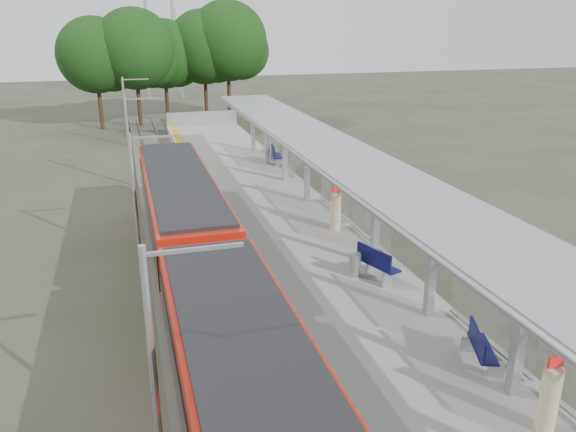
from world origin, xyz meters
The scene contains 14 objects.
trackbed centered at (-4.50, 20.00, 0.12)m, with size 3.00×70.00×0.24m, color #59544C.
platform centered at (0.00, 20.00, 0.50)m, with size 6.00×50.00×1.00m, color gray.
tactile_strip centered at (-2.55, 20.00, 1.01)m, with size 0.60×50.00×0.02m, color gold.
end_fence centered at (0.00, 44.95, 1.60)m, with size 6.00×0.10×1.20m, color #9EA0A5.
train centered at (-4.50, 11.79, 2.05)m, with size 2.74×27.60×3.62m.
canopy centered at (1.61, 16.19, 4.20)m, with size 3.27×38.00×3.66m.
tree_cluster centered at (-1.43, 52.80, 7.08)m, with size 19.67×10.38×11.55m.
catenary_masts centered at (-6.22, 19.00, 2.91)m, with size 2.08×48.16×5.40m.
bench_near centered at (1.91, 7.26, 1.55)m, with size 0.98×1.59×1.04m.
bench_mid centered at (1.55, 12.78, 1.60)m, with size 1.03×1.73×1.13m.
bench_far centered at (2.47, 29.91, 1.60)m, with size 0.78×1.74×1.15m.
info_pillar_near centered at (1.86, 4.70, 1.81)m, with size 0.42×0.42×1.86m.
info_pillar_far centered at (1.90, 17.74, 1.85)m, with size 0.44×0.44×1.95m.
litter_bin centered at (0.89, 13.18, 1.42)m, with size 0.42×0.42×0.85m, color #9EA0A5.
Camera 1 is at (-6.39, -3.46, 9.51)m, focal length 35.00 mm.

